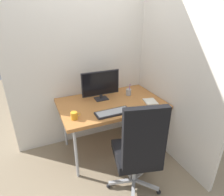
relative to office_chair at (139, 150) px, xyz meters
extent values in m
plane|color=gray|center=(0.05, 0.80, -0.58)|extent=(8.00, 8.00, 0.00)
cube|color=silver|center=(0.05, 1.25, 0.82)|extent=(2.46, 0.04, 2.80)
cube|color=silver|center=(0.75, 0.64, 0.82)|extent=(0.04, 1.96, 2.80)
cube|color=#B27038|center=(0.05, 0.80, 0.14)|extent=(1.34, 0.84, 0.04)
cylinder|color=#B2B5BA|center=(-0.53, 0.47, -0.23)|extent=(0.03, 0.03, 0.69)
cylinder|color=#B2B5BA|center=(0.63, 0.47, -0.23)|extent=(0.03, 0.03, 0.69)
cylinder|color=#B2B5BA|center=(-0.53, 1.14, -0.23)|extent=(0.03, 0.03, 0.69)
cylinder|color=#B2B5BA|center=(0.63, 1.14, -0.23)|extent=(0.03, 0.03, 0.69)
sphere|color=black|center=(-0.26, 0.17, -0.55)|extent=(0.05, 0.05, 0.05)
cube|color=#B2B5BA|center=(-0.12, 0.13, -0.51)|extent=(0.29, 0.11, 0.03)
cube|color=#B2B5BA|center=(-0.05, -0.03, -0.51)|extent=(0.19, 0.27, 0.03)
sphere|color=black|center=(0.21, -0.13, -0.55)|extent=(0.05, 0.05, 0.05)
cube|color=#B2B5BA|center=(0.12, -0.01, -0.51)|extent=(0.21, 0.25, 0.03)
sphere|color=black|center=(0.30, 0.21, -0.55)|extent=(0.05, 0.05, 0.05)
cube|color=#B2B5BA|center=(0.16, 0.15, -0.51)|extent=(0.28, 0.14, 0.03)
sphere|color=black|center=(0.00, 0.39, -0.55)|extent=(0.05, 0.05, 0.05)
cube|color=#B2B5BA|center=(0.01, 0.24, -0.51)|extent=(0.06, 0.29, 0.03)
cylinder|color=#B2B5BA|center=(0.02, 0.10, -0.34)|extent=(0.04, 0.04, 0.31)
cube|color=black|center=(0.02, 0.10, -0.14)|extent=(0.54, 0.55, 0.09)
cube|color=black|center=(-0.03, -0.12, 0.22)|extent=(0.40, 0.17, 0.63)
cube|color=black|center=(-0.03, 0.95, 0.16)|extent=(0.17, 0.14, 0.01)
cube|color=black|center=(-0.03, 0.96, 0.20)|extent=(0.04, 0.02, 0.06)
cube|color=black|center=(-0.03, 0.96, 0.38)|extent=(0.51, 0.02, 0.33)
cube|color=black|center=(-0.03, 0.95, 0.38)|extent=(0.49, 0.01, 0.30)
cube|color=black|center=(-0.05, 0.52, 0.17)|extent=(0.42, 0.17, 0.02)
cube|color=#9EA0A5|center=(-0.05, 0.52, 0.18)|extent=(0.39, 0.14, 0.00)
ellipsoid|color=#333338|center=(0.26, 0.48, 0.18)|extent=(0.08, 0.11, 0.04)
cylinder|color=#9EA0A5|center=(0.37, 0.92, 0.20)|extent=(0.07, 0.07, 0.09)
cylinder|color=silver|center=(0.36, 0.92, 0.27)|extent=(0.04, 0.02, 0.12)
cylinder|color=silver|center=(0.38, 0.92, 0.27)|extent=(0.04, 0.02, 0.12)
torus|color=black|center=(0.37, 0.92, 0.21)|extent=(0.04, 0.03, 0.01)
cylinder|color=purple|center=(0.37, 0.91, 0.26)|extent=(0.02, 0.02, 0.14)
cube|color=silver|center=(0.52, 0.60, 0.17)|extent=(0.19, 0.22, 0.02)
cylinder|color=orange|center=(-0.49, 0.58, 0.20)|extent=(0.08, 0.08, 0.08)
torus|color=orange|center=(-0.44, 0.58, 0.20)|extent=(0.05, 0.01, 0.05)
camera|label=1|loc=(-0.86, -1.28, 1.26)|focal=30.98mm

